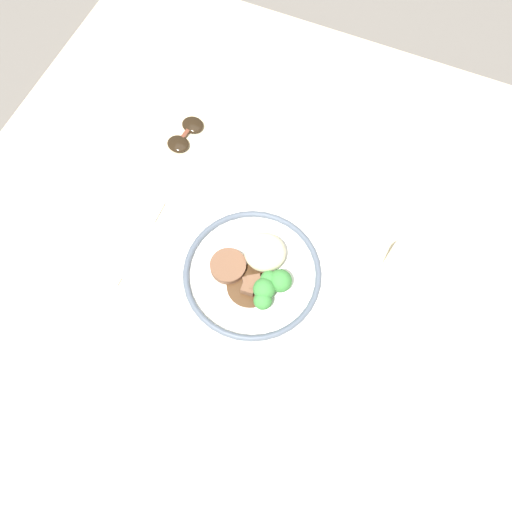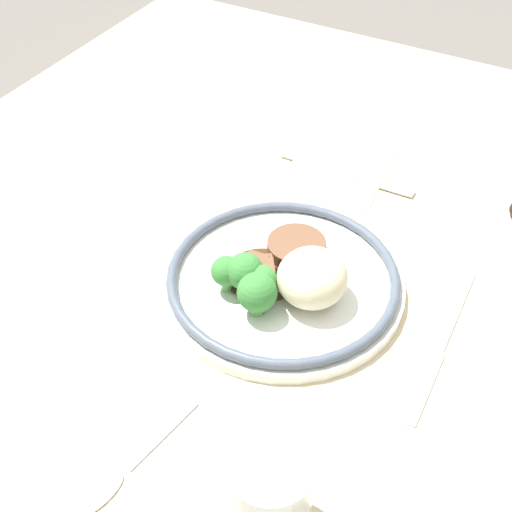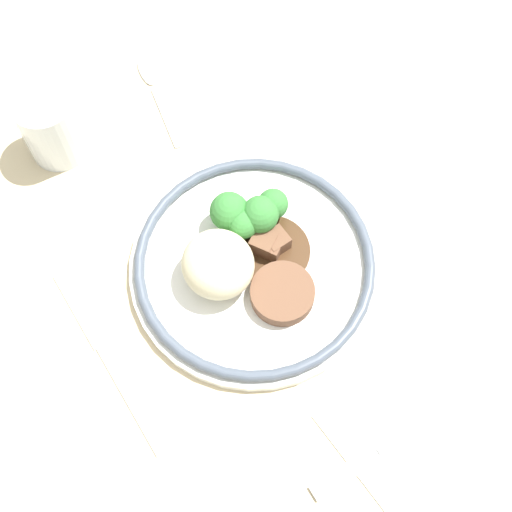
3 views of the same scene
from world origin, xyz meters
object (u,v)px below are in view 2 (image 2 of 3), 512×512
at_px(plate, 284,279).
at_px(knife, 441,348).
at_px(juice_glass, 269,500).
at_px(fork, 357,177).
at_px(spoon, 118,479).

bearing_deg(plate, knife, 91.08).
height_order(juice_glass, fork, juice_glass).
bearing_deg(fork, spoon, -92.32).
bearing_deg(spoon, fork, -172.18).
height_order(fork, spoon, same).
bearing_deg(juice_glass, plate, -155.56).
height_order(plate, knife, plate).
relative_size(plate, juice_glass, 3.06).
relative_size(fork, knife, 0.82).
bearing_deg(fork, juice_glass, -76.66).
height_order(plate, fork, plate).
relative_size(fork, spoon, 1.29).
distance_m(fork, spoon, 0.52).
bearing_deg(juice_glass, fork, -165.85).
distance_m(fork, knife, 0.31).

